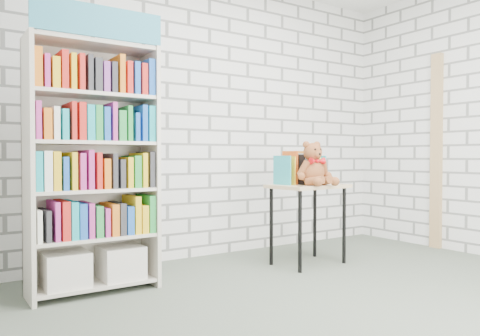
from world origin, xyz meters
TOP-DOWN VIEW (x-y plane):
  - ground at (0.00, 0.00)m, footprint 4.50×4.50m
  - room_shell at (0.00, 0.00)m, footprint 4.52×4.02m
  - bookshelf at (-1.36, 1.36)m, footprint 0.91×0.35m
  - display_table at (0.55, 1.15)m, footprint 0.71×0.52m
  - table_books at (0.54, 1.26)m, footprint 0.49×0.24m
  - teddy_bear at (0.52, 1.04)m, footprint 0.37×0.34m
  - door_trim at (2.23, 0.95)m, footprint 0.05×0.12m

SIDE VIEW (x-z plane):
  - ground at x=0.00m, z-range 0.00..0.00m
  - display_table at x=0.55m, z-range 0.26..1.00m
  - table_books at x=0.54m, z-range 0.73..1.02m
  - teddy_bear at x=0.52m, z-range 0.69..1.09m
  - bookshelf at x=-1.36m, z-range -0.09..1.95m
  - door_trim at x=2.23m, z-range 0.00..2.10m
  - room_shell at x=0.00m, z-range 0.38..3.19m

